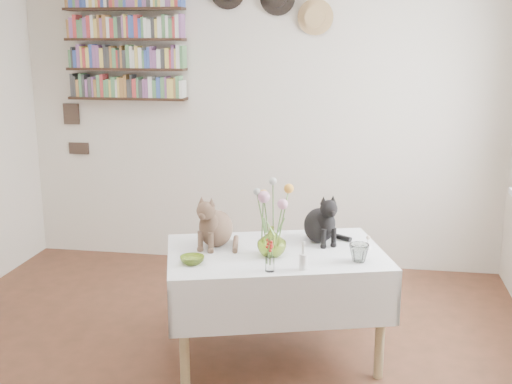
% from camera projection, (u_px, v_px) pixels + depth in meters
% --- Properties ---
extents(room, '(4.08, 4.58, 2.58)m').
position_uv_depth(room, '(185.00, 172.00, 3.15)').
color(room, brown).
rests_on(room, ground).
extents(dining_table, '(1.44, 1.13, 0.67)m').
position_uv_depth(dining_table, '(275.00, 278.00, 3.80)').
color(dining_table, white).
rests_on(dining_table, room).
extents(tabby_cat, '(0.29, 0.33, 0.33)m').
position_uv_depth(tabby_cat, '(216.00, 219.00, 3.83)').
color(tabby_cat, brown).
rests_on(tabby_cat, dining_table).
extents(black_cat, '(0.32, 0.34, 0.32)m').
position_uv_depth(black_cat, '(320.00, 216.00, 3.91)').
color(black_cat, black).
rests_on(black_cat, dining_table).
extents(flower_vase, '(0.21, 0.21, 0.17)m').
position_uv_depth(flower_vase, '(272.00, 241.00, 3.66)').
color(flower_vase, '#B6D250').
rests_on(flower_vase, dining_table).
extents(green_bowl, '(0.15, 0.15, 0.04)m').
position_uv_depth(green_bowl, '(192.00, 260.00, 3.55)').
color(green_bowl, '#B6D250').
rests_on(green_bowl, dining_table).
extents(drinking_glass, '(0.12, 0.12, 0.10)m').
position_uv_depth(drinking_glass, '(359.00, 253.00, 3.57)').
color(drinking_glass, white).
rests_on(drinking_glass, dining_table).
extents(candlestick, '(0.04, 0.04, 0.16)m').
position_uv_depth(candlestick, '(303.00, 260.00, 3.45)').
color(candlestick, white).
rests_on(candlestick, dining_table).
extents(berry_jar, '(0.05, 0.05, 0.20)m').
position_uv_depth(berry_jar, '(270.00, 255.00, 3.42)').
color(berry_jar, white).
rests_on(berry_jar, dining_table).
extents(porcelain_figurine, '(0.04, 0.04, 0.08)m').
position_uv_depth(porcelain_figurine, '(368.00, 243.00, 3.79)').
color(porcelain_figurine, white).
rests_on(porcelain_figurine, dining_table).
extents(flower_bouquet, '(0.17, 0.12, 0.39)m').
position_uv_depth(flower_bouquet, '(272.00, 198.00, 3.61)').
color(flower_bouquet, '#4C7233').
rests_on(flower_bouquet, flower_vase).
extents(bookshelf_unit, '(1.00, 0.16, 0.91)m').
position_uv_depth(bookshelf_unit, '(126.00, 44.00, 5.26)').
color(bookshelf_unit, black).
rests_on(bookshelf_unit, room).
extents(wall_hats, '(0.98, 0.09, 0.48)m').
position_uv_depth(wall_hats, '(273.00, 2.00, 5.01)').
color(wall_hats, black).
rests_on(wall_hats, room).
extents(wall_art_plaques, '(0.21, 0.02, 0.44)m').
position_uv_depth(wall_art_plaques, '(75.00, 128.00, 5.58)').
color(wall_art_plaques, '#38281E').
rests_on(wall_art_plaques, room).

